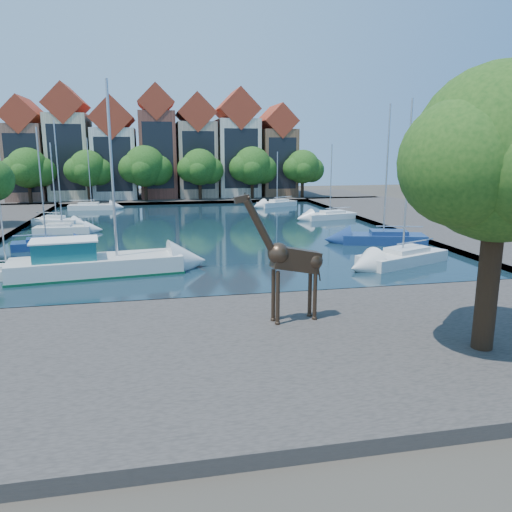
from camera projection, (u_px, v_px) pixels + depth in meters
The scene contains 30 objects.
ground at pixel (249, 303), 26.67m from camera, with size 160.00×160.00×0.00m, color #38332B.
water_basin at pixel (205, 231), 49.65m from camera, with size 38.00×50.00×0.08m, color black.
near_quay at pixel (282, 349), 19.91m from camera, with size 50.00×14.00×0.50m, color #443F3A.
far_quay at pixel (185, 198), 80.25m from camera, with size 60.00×16.00×0.50m, color #443F3A.
right_quay at pixel (433, 221), 54.45m from camera, with size 14.00×52.00×0.50m, color #443F3A.
plane_tree at pixel (504, 160), 17.89m from camera, with size 8.32×6.40×10.62m.
townhouse_west_end at pixel (28, 153), 74.27m from camera, with size 5.44×9.18×14.93m.
townhouse_west_mid at pixel (70, 147), 75.25m from camera, with size 5.94×9.18×16.79m.
townhouse_west_inner at pixel (115, 153), 76.70m from camera, with size 6.43×9.18×15.15m.
townhouse_center at pixel (157, 146), 77.74m from camera, with size 5.44×9.18×16.93m.
townhouse_east_inner at pixel (196, 150), 79.04m from camera, with size 5.94×9.18×15.79m.
townhouse_east_mid at pixel (237, 148), 80.22m from camera, with size 6.43×9.18×16.65m.
townhouse_east_end at pixel (276, 154), 81.70m from camera, with size 5.44×9.18×14.43m.
far_tree_far_west at pixel (29, 169), 69.69m from camera, with size 7.28×5.60×7.68m.
far_tree_west at pixel (88, 170), 71.26m from camera, with size 6.76×5.20×7.36m.
far_tree_mid_west at pixel (146, 168), 72.77m from camera, with size 7.80×6.00×8.00m.
far_tree_mid_east at pixel (200, 168), 74.35m from camera, with size 7.02×5.40×7.52m.
far_tree_east at pixel (253, 167), 75.88m from camera, with size 7.54×5.80×7.84m.
far_tree_far_east at pixel (303, 168), 77.47m from camera, with size 6.76×5.20×7.36m.
giraffe_statue at pixel (289, 259), 21.84m from camera, with size 4.02×1.06×5.74m.
motorsailer at pixel (91, 261), 31.98m from camera, with size 10.97×4.45×12.15m.
sailboat_left_a at pixel (7, 271), 31.27m from camera, with size 4.68×2.06×7.39m.
sailboat_left_b at pixel (46, 242), 40.56m from camera, with size 5.48×2.76×9.63m.
sailboat_left_c at pixel (63, 227), 47.89m from camera, with size 5.21×1.92×10.55m.
sailboat_left_d at pixel (57, 220), 52.51m from camera, with size 5.10×3.30×8.57m.
sailboat_left_e at pixel (92, 206), 66.16m from camera, with size 5.89×2.22×9.30m.
sailboat_right_a at pixel (403, 255), 35.23m from camera, with size 7.36×4.91×11.26m.
sailboat_right_b at pixel (383, 236), 42.69m from camera, with size 7.39×4.22×11.55m.
sailboat_right_c at pixel (330, 215), 57.51m from camera, with size 6.32×3.30×8.45m.
sailboat_right_d at pixel (277, 203), 69.72m from camera, with size 6.00×4.19×7.52m.
Camera 1 is at (-4.72, -25.09, 8.11)m, focal length 35.00 mm.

